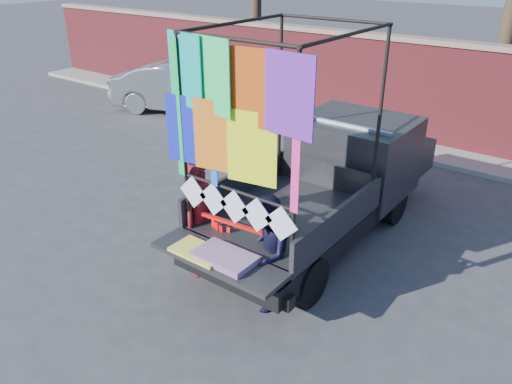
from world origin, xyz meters
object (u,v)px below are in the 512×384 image
Objects in this scene: sedan at (185,88)px; woman at (201,219)px; man at (267,254)px; pickup_truck at (337,176)px.

woman is at bearing -156.57° from sedan.
woman reaches higher than man.
woman is at bearing -121.20° from man.
pickup_truck is 7.87m from sedan.
pickup_truck is at bearing -138.40° from sedan.
man is (0.39, -2.65, -0.08)m from pickup_truck.
woman is (6.20, -6.01, 0.16)m from sedan.
man is (7.47, -6.09, 0.09)m from sedan.
pickup_truck is 1.29× the size of sedan.
man is at bearing -93.16° from woman.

